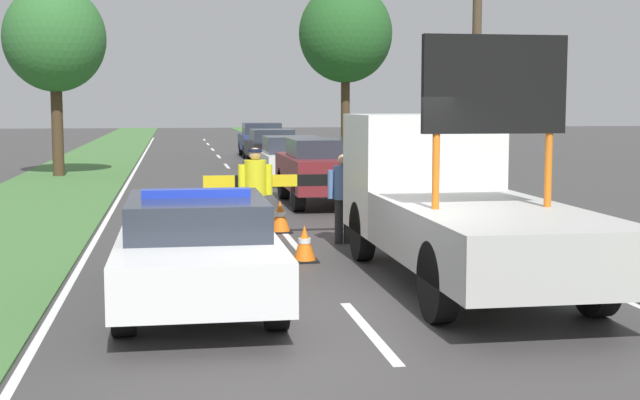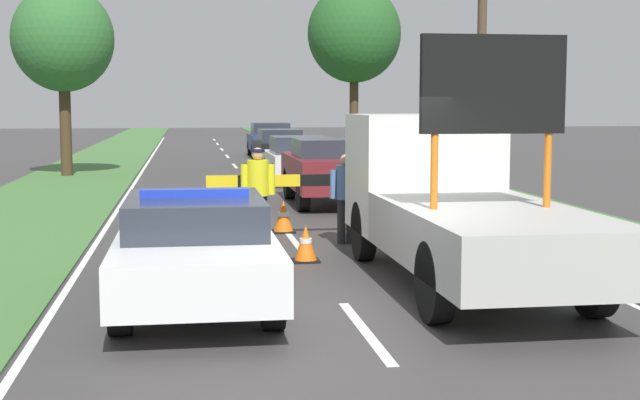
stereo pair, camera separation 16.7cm
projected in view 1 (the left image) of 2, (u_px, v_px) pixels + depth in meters
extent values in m
plane|color=#3D3A3A|center=(350.00, 310.00, 10.50)|extent=(160.00, 160.00, 0.00)
cube|color=silver|center=(369.00, 330.00, 9.52)|extent=(0.12, 2.65, 0.01)
cube|color=silver|center=(291.00, 240.00, 15.80)|extent=(0.12, 2.65, 0.01)
cube|color=silver|center=(257.00, 201.00, 22.08)|extent=(0.12, 2.65, 0.01)
cube|color=silver|center=(239.00, 180.00, 28.36)|extent=(0.12, 2.65, 0.01)
cube|color=silver|center=(227.00, 166.00, 34.63)|extent=(0.12, 2.65, 0.01)
cube|color=silver|center=(219.00, 156.00, 40.91)|extent=(0.12, 2.65, 0.01)
cube|color=silver|center=(213.00, 149.00, 47.19)|extent=(0.12, 2.65, 0.01)
cube|color=silver|center=(208.00, 144.00, 53.46)|extent=(0.12, 2.65, 0.01)
cube|color=silver|center=(204.00, 140.00, 59.74)|extent=(0.12, 2.65, 0.01)
cube|color=silver|center=(131.00, 177.00, 29.30)|extent=(0.10, 69.70, 0.01)
cube|color=silver|center=(336.00, 175.00, 30.41)|extent=(0.10, 69.70, 0.01)
cube|color=#427038|center=(72.00, 177.00, 29.26)|extent=(3.65, 120.00, 0.03)
cube|color=#427038|center=(389.00, 173.00, 30.99)|extent=(3.65, 120.00, 0.03)
cube|color=white|center=(197.00, 253.00, 10.88)|extent=(1.84, 4.87, 0.56)
cube|color=#282D38|center=(197.00, 215.00, 10.68)|extent=(1.62, 2.24, 0.42)
cylinder|color=black|center=(136.00, 256.00, 12.26)|extent=(0.24, 0.65, 0.65)
cylinder|color=black|center=(252.00, 253.00, 12.52)|extent=(0.24, 0.65, 0.65)
cylinder|color=black|center=(124.00, 305.00, 9.30)|extent=(0.24, 0.65, 0.65)
cylinder|color=black|center=(276.00, 300.00, 9.55)|extent=(0.24, 0.65, 0.65)
cube|color=#1E38C6|center=(196.00, 193.00, 10.65)|extent=(1.29, 0.24, 0.10)
cube|color=#193399|center=(197.00, 251.00, 10.87)|extent=(1.85, 3.99, 0.10)
cube|color=black|center=(193.00, 229.00, 13.31)|extent=(1.01, 0.08, 0.33)
cube|color=white|center=(421.00, 172.00, 13.85)|extent=(2.11, 1.91, 1.80)
cube|color=#232833|center=(406.00, 149.00, 14.73)|extent=(1.79, 0.04, 0.79)
cube|color=#B2B2AD|center=(491.00, 237.00, 10.82)|extent=(2.11, 4.38, 0.71)
cylinder|color=#D16619|center=(436.00, 172.00, 10.62)|extent=(0.09, 0.09, 0.90)
cylinder|color=#D16619|center=(548.00, 170.00, 10.85)|extent=(0.09, 0.09, 0.90)
cube|color=black|center=(494.00, 84.00, 10.62)|extent=(1.78, 0.12, 1.17)
cylinder|color=black|center=(362.00, 231.00, 13.79)|extent=(0.24, 0.91, 0.91)
cylinder|color=black|center=(477.00, 228.00, 14.09)|extent=(0.24, 0.91, 0.91)
cylinder|color=black|center=(438.00, 282.00, 9.85)|extent=(0.24, 0.91, 0.91)
cylinder|color=black|center=(596.00, 277.00, 10.15)|extent=(0.24, 0.91, 0.91)
cylinder|color=black|center=(222.00, 213.00, 15.95)|extent=(0.07, 0.07, 0.93)
cylinder|color=black|center=(370.00, 210.00, 16.39)|extent=(0.07, 0.07, 0.93)
cube|color=yellow|center=(219.00, 181.00, 15.88)|extent=(0.56, 0.08, 0.21)
cube|color=black|center=(250.00, 181.00, 15.97)|extent=(0.56, 0.08, 0.21)
cube|color=yellow|center=(281.00, 181.00, 16.06)|extent=(0.56, 0.08, 0.21)
cube|color=black|center=(312.00, 180.00, 16.16)|extent=(0.56, 0.08, 0.21)
cube|color=yellow|center=(343.00, 180.00, 16.25)|extent=(0.56, 0.08, 0.21)
cube|color=black|center=(373.00, 179.00, 16.34)|extent=(0.56, 0.08, 0.21)
cylinder|color=#191E38|center=(251.00, 219.00, 15.50)|extent=(0.16, 0.16, 0.83)
cylinder|color=#191E38|center=(261.00, 219.00, 15.52)|extent=(0.16, 0.16, 0.83)
cylinder|color=yellow|center=(255.00, 178.00, 15.43)|extent=(0.38, 0.38, 0.62)
cylinder|color=yellow|center=(242.00, 180.00, 15.40)|extent=(0.12, 0.12, 0.53)
cylinder|color=yellow|center=(269.00, 179.00, 15.47)|extent=(0.12, 0.12, 0.53)
sphere|color=tan|center=(255.00, 154.00, 15.39)|extent=(0.21, 0.21, 0.21)
cylinder|color=#141933|center=(255.00, 150.00, 15.38)|extent=(0.25, 0.25, 0.05)
cylinder|color=#232326|center=(339.00, 221.00, 15.43)|extent=(0.15, 0.15, 0.77)
cylinder|color=#232326|center=(348.00, 221.00, 15.46)|extent=(0.15, 0.15, 0.77)
cylinder|color=#4C6B9E|center=(344.00, 182.00, 15.37)|extent=(0.35, 0.35, 0.58)
cylinder|color=#4C6B9E|center=(331.00, 184.00, 15.34)|extent=(0.12, 0.12, 0.49)
cylinder|color=#4C6B9E|center=(356.00, 184.00, 15.41)|extent=(0.12, 0.12, 0.49)
sphere|color=tan|center=(344.00, 160.00, 15.33)|extent=(0.20, 0.20, 0.20)
cube|color=black|center=(280.00, 232.00, 16.80)|extent=(0.44, 0.44, 0.03)
cone|color=orange|center=(280.00, 216.00, 16.77)|extent=(0.37, 0.37, 0.58)
cylinder|color=white|center=(280.00, 214.00, 16.76)|extent=(0.21, 0.21, 0.08)
cube|color=black|center=(143.00, 244.00, 15.36)|extent=(0.41, 0.41, 0.03)
cone|color=orange|center=(142.00, 227.00, 15.33)|extent=(0.35, 0.35, 0.54)
cylinder|color=white|center=(142.00, 226.00, 15.32)|extent=(0.20, 0.20, 0.08)
cube|color=black|center=(305.00, 261.00, 13.69)|extent=(0.41, 0.41, 0.03)
cone|color=orange|center=(304.00, 242.00, 13.66)|extent=(0.35, 0.35, 0.54)
cylinder|color=white|center=(304.00, 241.00, 13.66)|extent=(0.20, 0.20, 0.08)
cube|color=black|center=(168.00, 255.00, 14.18)|extent=(0.45, 0.45, 0.03)
cone|color=orange|center=(167.00, 236.00, 14.15)|extent=(0.38, 0.38, 0.59)
cylinder|color=white|center=(167.00, 234.00, 14.15)|extent=(0.21, 0.21, 0.08)
cube|color=maroon|center=(325.00, 172.00, 21.46)|extent=(1.92, 4.33, 0.76)
cube|color=#282D38|center=(326.00, 148.00, 21.27)|extent=(1.69, 1.99, 0.43)
cylinder|color=black|center=(284.00, 183.00, 22.68)|extent=(0.24, 0.80, 0.80)
cylinder|color=black|center=(348.00, 182.00, 22.95)|extent=(0.24, 0.80, 0.80)
cylinder|color=black|center=(298.00, 194.00, 20.05)|extent=(0.24, 0.80, 0.80)
cylinder|color=black|center=(371.00, 193.00, 20.32)|extent=(0.24, 0.80, 0.80)
cube|color=silver|center=(291.00, 162.00, 27.64)|extent=(1.87, 4.28, 0.56)
cube|color=#282D38|center=(292.00, 145.00, 27.46)|extent=(1.65, 1.97, 0.51)
cylinder|color=black|center=(261.00, 168.00, 28.84)|extent=(0.24, 0.68, 0.68)
cylinder|color=black|center=(311.00, 167.00, 29.11)|extent=(0.24, 0.68, 0.68)
cylinder|color=black|center=(270.00, 174.00, 26.24)|extent=(0.24, 0.68, 0.68)
cylinder|color=black|center=(324.00, 174.00, 26.50)|extent=(0.24, 0.68, 0.68)
cube|color=black|center=(271.00, 149.00, 34.40)|extent=(1.76, 4.38, 0.58)
cube|color=#282D38|center=(272.00, 135.00, 34.22)|extent=(1.55, 2.01, 0.47)
cylinder|color=black|center=(249.00, 155.00, 35.64)|extent=(0.24, 0.77, 0.77)
cylinder|color=black|center=(287.00, 154.00, 35.89)|extent=(0.24, 0.77, 0.77)
cylinder|color=black|center=(255.00, 159.00, 32.98)|extent=(0.24, 0.77, 0.77)
cylinder|color=black|center=(296.00, 158.00, 33.22)|extent=(0.24, 0.77, 0.77)
cube|color=navy|center=(261.00, 142.00, 40.71)|extent=(1.87, 3.97, 0.69)
cube|color=#282D38|center=(262.00, 129.00, 40.53)|extent=(1.65, 1.83, 0.54)
cylinder|color=black|center=(242.00, 148.00, 41.82)|extent=(0.24, 0.66, 0.66)
cylinder|color=black|center=(276.00, 148.00, 42.09)|extent=(0.24, 0.66, 0.66)
cylinder|color=black|center=(246.00, 151.00, 39.41)|extent=(0.24, 0.66, 0.66)
cylinder|color=black|center=(282.00, 151.00, 39.67)|extent=(0.24, 0.66, 0.66)
cylinder|color=#42301E|center=(345.00, 113.00, 40.77)|extent=(0.41, 0.41, 4.00)
ellipsoid|color=#235623|center=(346.00, 33.00, 40.38)|extent=(4.24, 4.24, 4.45)
cylinder|color=#42301E|center=(57.00, 127.00, 29.47)|extent=(0.38, 0.38, 3.30)
ellipsoid|color=#2D662D|center=(55.00, 38.00, 29.16)|extent=(3.33, 3.33, 3.49)
cylinder|color=#473828|center=(477.00, 23.00, 19.20)|extent=(0.20, 0.20, 8.29)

